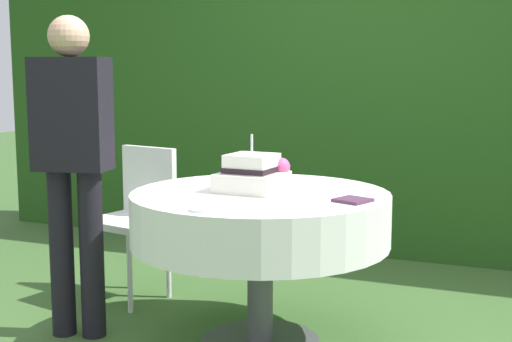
{
  "coord_description": "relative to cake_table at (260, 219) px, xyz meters",
  "views": [
    {
      "loc": [
        1.24,
        -3.04,
        1.32
      ],
      "look_at": [
        -0.02,
        0.01,
        0.86
      ],
      "focal_mm": 48.76,
      "sensor_mm": 36.0,
      "label": 1
    }
  ],
  "objects": [
    {
      "name": "serving_plate_near",
      "position": [
        -0.03,
        -0.5,
        0.14
      ],
      "size": [
        0.15,
        0.15,
        0.01
      ],
      "primitive_type": "cylinder",
      "color": "white",
      "rests_on": "cake_table"
    },
    {
      "name": "napkin_stack",
      "position": [
        0.47,
        -0.08,
        0.14
      ],
      "size": [
        0.18,
        0.18,
        0.01
      ],
      "primitive_type": "cube",
      "rotation": [
        0.0,
        0.0,
        -0.36
      ],
      "color": "#4C2D47",
      "rests_on": "cake_table"
    },
    {
      "name": "standing_person",
      "position": [
        -0.9,
        -0.25,
        0.3
      ],
      "size": [
        0.4,
        0.28,
        1.6
      ],
      "color": "black",
      "rests_on": "ground_plane"
    },
    {
      "name": "cake_table",
      "position": [
        0.0,
        0.0,
        0.0
      ],
      "size": [
        1.24,
        1.24,
        0.76
      ],
      "color": "#4C4C51",
      "rests_on": "ground_plane"
    },
    {
      "name": "serving_plate_far",
      "position": [
        -0.25,
        0.44,
        0.14
      ],
      "size": [
        0.15,
        0.15,
        0.01
      ],
      "primitive_type": "cylinder",
      "color": "white",
      "rests_on": "cake_table"
    },
    {
      "name": "garden_chair",
      "position": [
        -0.94,
        0.41,
        -0.09
      ],
      "size": [
        0.47,
        0.47,
        0.89
      ],
      "color": "white",
      "rests_on": "ground_plane"
    },
    {
      "name": "foliage_hedge",
      "position": [
        0.0,
        2.06,
        0.62
      ],
      "size": [
        6.18,
        0.48,
        2.5
      ],
      "primitive_type": "cube",
      "color": "#234C19",
      "rests_on": "ground_plane"
    },
    {
      "name": "wedding_cake",
      "position": [
        -0.04,
        0.02,
        0.21
      ],
      "size": [
        0.31,
        0.31,
        0.28
      ],
      "color": "white",
      "rests_on": "cake_table"
    }
  ]
}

